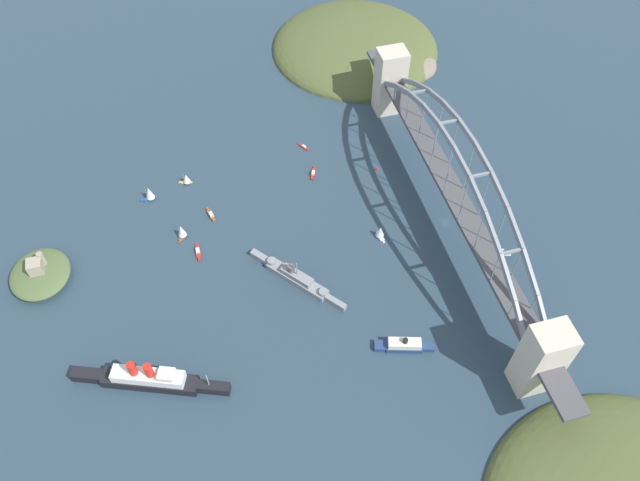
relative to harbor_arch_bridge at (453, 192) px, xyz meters
The scene contains 17 objects.
ground_plane 26.52m from the harbor_arch_bridge, behind, with size 1400.00×1400.00×0.00m, color #283D4C.
harbor_arch_bridge is the anchor object (origin of this frame).
headland_east_shore 184.42m from the harbor_arch_bridge, ahead, with size 130.83×129.95×30.60m.
ocean_liner 195.45m from the harbor_arch_bridge, 108.05° to the left, with size 34.61×77.47×19.96m.
naval_cruiser 102.99m from the harbor_arch_bridge, 100.61° to the left, with size 53.61×44.34×17.22m.
harbor_ferry_steamer 95.45m from the harbor_arch_bridge, 143.83° to the left, with size 13.95×31.42×8.83m.
fort_island_mid_harbor 240.12m from the harbor_arch_bridge, 84.75° to the left, with size 37.05×33.67×15.80m.
seaplane_taxiing_near_bridge 46.65m from the harbor_arch_bridge, 148.26° to the right, with size 7.73×10.00×4.95m.
small_boat_0 94.18m from the harbor_arch_bridge, 48.35° to the left, with size 11.44×6.16×2.51m.
small_boat_1 161.09m from the harbor_arch_bridge, 78.87° to the left, with size 8.78×6.98×10.86m.
small_boat_2 152.63m from the harbor_arch_bridge, 83.90° to the left, with size 12.46×2.80×2.13m.
small_boat_3 185.57m from the harbor_arch_bridge, 68.96° to the left, with size 5.88×10.04×11.57m.
small_boat_4 167.16m from the harbor_arch_bridge, 63.47° to the left, with size 5.93×8.81×8.53m.
small_boat_5 146.44m from the harbor_arch_bridge, 72.77° to the left, with size 12.57×4.53×2.44m.
small_boat_6 48.03m from the harbor_arch_bridge, 90.59° to the left, with size 9.31×5.86×9.57m.
small_boat_7 112.61m from the harbor_arch_bridge, 38.16° to the left, with size 8.57×5.88×1.78m.
channel_marker_buoy 64.20m from the harbor_arch_bridge, 26.51° to the left, with size 2.20×2.20×2.75m.
Camera 1 is at (-212.90, 137.81, 291.14)m, focal length 34.72 mm.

